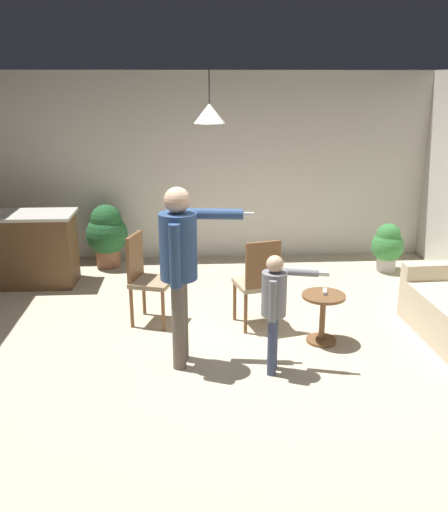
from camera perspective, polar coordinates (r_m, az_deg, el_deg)
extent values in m
plane|color=beige|center=(5.63, 0.13, -9.84)|extent=(7.68, 7.68, 0.00)
cube|color=beige|center=(8.28, -1.22, 8.98)|extent=(6.40, 0.10, 2.70)
cube|color=beige|center=(6.80, 20.91, -3.18)|extent=(0.86, 0.22, 0.63)
cylinder|color=brown|center=(6.76, 18.21, -5.62)|extent=(0.05, 0.05, 0.06)
cube|color=brown|center=(7.73, -19.33, 0.52)|extent=(1.20, 0.60, 0.91)
cube|color=beige|center=(7.61, -19.69, 3.94)|extent=(1.26, 0.66, 0.04)
cylinder|color=brown|center=(5.74, 10.08, -4.00)|extent=(0.44, 0.44, 0.03)
cylinder|color=brown|center=(5.84, 9.94, -6.38)|extent=(0.06, 0.06, 0.49)
cylinder|color=brown|center=(5.94, 9.82, -8.40)|extent=(0.31, 0.31, 0.03)
cylinder|color=#60564C|center=(5.36, -4.34, -6.26)|extent=(0.13, 0.13, 0.86)
cylinder|color=#60564C|center=(5.20, -4.61, -7.05)|extent=(0.13, 0.13, 0.86)
cylinder|color=navy|center=(5.03, -4.67, 0.98)|extent=(0.34, 0.34, 0.61)
sphere|color=#D8AD8C|center=(4.92, -4.79, 5.67)|extent=(0.23, 0.23, 0.23)
cylinder|color=navy|center=(5.12, -1.24, 4.29)|extent=(0.58, 0.17, 0.10)
cube|color=white|center=(5.10, 2.30, 4.24)|extent=(0.13, 0.05, 0.04)
cylinder|color=navy|center=(4.85, -5.00, -0.03)|extent=(0.10, 0.10, 0.57)
cylinder|color=#384260|center=(5.26, 5.02, -8.53)|extent=(0.08, 0.08, 0.57)
cylinder|color=#384260|center=(5.15, 4.89, -9.10)|extent=(0.08, 0.08, 0.57)
cylinder|color=slate|center=(5.01, 5.10, -3.83)|extent=(0.22, 0.22, 0.40)
sphere|color=#D8AD8C|center=(4.91, 5.19, -0.81)|extent=(0.15, 0.15, 0.15)
cylinder|color=slate|center=(5.06, 7.43, -1.65)|extent=(0.38, 0.16, 0.07)
cube|color=white|center=(5.05, 9.91, -1.79)|extent=(0.13, 0.07, 0.04)
cylinder|color=slate|center=(4.90, 4.94, -4.60)|extent=(0.07, 0.07, 0.38)
cylinder|color=brown|center=(5.95, 2.21, -5.85)|extent=(0.04, 0.04, 0.45)
cylinder|color=brown|center=(6.08, 5.42, -5.42)|extent=(0.04, 0.04, 0.45)
cylinder|color=brown|center=(6.27, 1.09, -4.60)|extent=(0.04, 0.04, 0.45)
cylinder|color=brown|center=(6.38, 4.16, -4.22)|extent=(0.04, 0.04, 0.45)
cube|color=tan|center=(6.08, 3.26, -2.83)|extent=(0.51, 0.51, 0.05)
cube|color=brown|center=(5.82, 3.97, -0.91)|extent=(0.38, 0.13, 0.50)
cylinder|color=brown|center=(6.48, -8.12, -4.02)|extent=(0.04, 0.04, 0.45)
cylinder|color=brown|center=(6.17, -9.35, -5.21)|extent=(0.04, 0.04, 0.45)
cylinder|color=brown|center=(6.36, -5.10, -4.33)|extent=(0.04, 0.04, 0.45)
cylinder|color=brown|center=(6.05, -6.19, -5.56)|extent=(0.04, 0.04, 0.45)
cube|color=#997F60|center=(6.17, -7.28, -2.62)|extent=(0.53, 0.53, 0.05)
cube|color=brown|center=(6.15, -9.03, -0.06)|extent=(0.15, 0.37, 0.50)
cylinder|color=brown|center=(8.25, -11.65, -0.11)|extent=(0.34, 0.34, 0.27)
sphere|color=#235B2D|center=(8.15, -11.80, 2.17)|extent=(0.59, 0.59, 0.59)
sphere|color=#235B2D|center=(8.10, -11.89, 3.58)|extent=(0.44, 0.44, 0.44)
cylinder|color=#B7B2AD|center=(8.21, 16.10, -0.76)|extent=(0.26, 0.26, 0.20)
sphere|color=#387F3D|center=(8.14, 16.25, 0.96)|extent=(0.44, 0.44, 0.44)
sphere|color=#387F3D|center=(8.10, 16.35, 2.02)|extent=(0.33, 0.33, 0.33)
cube|color=white|center=(5.76, 10.19, -3.59)|extent=(0.06, 0.13, 0.04)
cone|color=silver|center=(5.92, -1.50, 14.28)|extent=(0.32, 0.32, 0.20)
cylinder|color=black|center=(5.91, -1.52, 16.89)|extent=(0.01, 0.01, 0.36)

